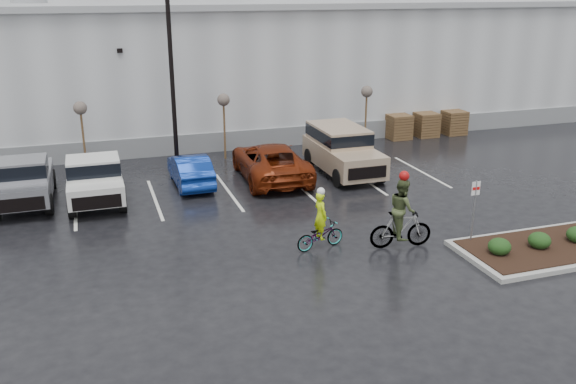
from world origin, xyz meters
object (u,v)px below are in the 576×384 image
object	(u,v)px
sapling_mid	(224,103)
cyclist_olive	(401,220)
suv_tan	(343,151)
car_red	(271,161)
pallet_stack_a	(399,127)
sapling_east	(367,95)
pallet_stack_b	(426,125)
cyclist_hivis	(320,230)
fire_lane_sign	(474,204)
sapling_west	(81,112)
lamppost	(170,43)
pickup_white	(94,176)
pickup_silver	(24,178)
car_blue	(190,170)
pallet_stack_c	(454,122)

from	to	relation	value
sapling_mid	cyclist_olive	world-z (taller)	sapling_mid
suv_tan	car_red	bearing A→B (deg)	175.66
pallet_stack_a	sapling_mid	bearing A→B (deg)	-174.29
sapling_east	pallet_stack_b	distance (m)	4.78
sapling_mid	cyclist_hivis	bearing A→B (deg)	-87.42
fire_lane_sign	sapling_west	bearing A→B (deg)	132.67
sapling_mid	suv_tan	size ratio (longest dim) A/B	0.63
sapling_west	sapling_mid	distance (m)	6.50
lamppost	pickup_white	xyz separation A→B (m)	(-3.70, -3.28, -4.71)
sapling_mid	cyclist_hivis	distance (m)	11.70
sapling_east	pickup_silver	world-z (taller)	sapling_east
car_red	suv_tan	distance (m)	3.34
car_blue	pickup_white	bearing A→B (deg)	9.27
sapling_west	cyclist_hivis	distance (m)	13.63
pickup_silver	suv_tan	distance (m)	13.31
suv_tan	fire_lane_sign	bearing A→B (deg)	-84.71
pallet_stack_c	cyclist_olive	distance (m)	16.87
sapling_mid	car_blue	world-z (taller)	sapling_mid
sapling_west	sapling_east	size ratio (longest dim) A/B	1.00
car_blue	car_red	bearing A→B (deg)	175.02
sapling_mid	pallet_stack_b	xyz separation A→B (m)	(11.70, 1.00, -2.05)
lamppost	cyclist_olive	distance (m)	13.39
pallet_stack_b	car_blue	xyz separation A→B (m)	(-14.01, -4.58, -0.01)
fire_lane_sign	suv_tan	xyz separation A→B (m)	(-0.81, 8.71, -0.38)
car_red	cyclist_olive	world-z (taller)	cyclist_olive
lamppost	fire_lane_sign	xyz separation A→B (m)	(7.80, -11.80, -4.28)
sapling_west	sapling_mid	world-z (taller)	same
pallet_stack_c	fire_lane_sign	size ratio (longest dim) A/B	0.61
pallet_stack_c	pickup_white	size ratio (longest dim) A/B	0.26
cyclist_hivis	sapling_east	bearing A→B (deg)	-42.34
pallet_stack_c	suv_tan	bearing A→B (deg)	-150.53
suv_tan	sapling_west	bearing A→B (deg)	159.59
pallet_stack_b	cyclist_olive	size ratio (longest dim) A/B	0.52
sapling_west	sapling_east	xyz separation A→B (m)	(14.00, 0.00, 0.00)
pallet_stack_b	sapling_west	bearing A→B (deg)	-176.86
cyclist_olive	fire_lane_sign	bearing A→B (deg)	-96.35
sapling_west	sapling_mid	size ratio (longest dim) A/B	1.00
cyclist_olive	car_blue	bearing A→B (deg)	39.49
suv_tan	cyclist_hivis	xyz separation A→B (m)	(-3.97, -7.41, -0.38)
sapling_west	cyclist_hivis	xyz separation A→B (m)	(7.02, -11.50, -2.08)
sapling_west	cyclist_olive	world-z (taller)	sapling_west
fire_lane_sign	lamppost	bearing A→B (deg)	123.46
sapling_west	fire_lane_sign	size ratio (longest dim) A/B	1.45
lamppost	cyclist_hivis	size ratio (longest dim) A/B	4.47
lamppost	pallet_stack_c	world-z (taller)	lamppost
suv_tan	cyclist_olive	xyz separation A→B (m)	(-1.47, -8.14, -0.10)
pickup_silver	sapling_east	bearing A→B (deg)	12.75
sapling_east	pallet_stack_b	size ratio (longest dim) A/B	2.37
pallet_stack_c	cyclist_hivis	size ratio (longest dim) A/B	0.65
lamppost	car_blue	size ratio (longest dim) A/B	2.29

